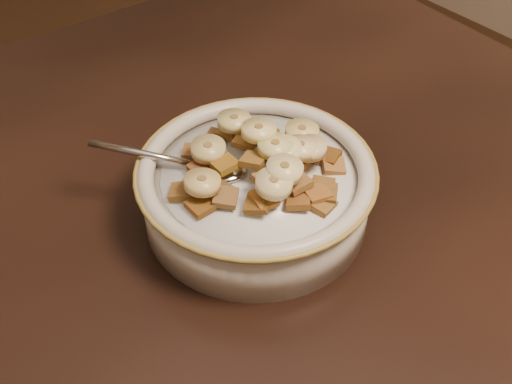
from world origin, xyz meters
TOP-DOWN VIEW (x-y plane):
  - table at (0.00, 0.00)m, footprint 1.44×0.97m
  - cereal_bowl at (0.26, -0.00)m, footprint 0.21×0.21m
  - milk at (0.26, -0.00)m, footprint 0.17×0.17m
  - spoon at (0.23, 0.02)m, footprint 0.06×0.06m
  - cereal_square_0 at (0.22, 0.03)m, footprint 0.02×0.02m
  - cereal_square_1 at (0.23, 0.05)m, footprint 0.03×0.03m
  - cereal_square_2 at (0.28, -0.02)m, footprint 0.02×0.02m
  - cereal_square_3 at (0.27, 0.06)m, footprint 0.03×0.03m
  - cereal_square_4 at (0.32, -0.03)m, footprint 0.03×0.03m
  - cereal_square_5 at (0.21, 0.02)m, footprint 0.03×0.03m
  - cereal_square_6 at (0.28, -0.06)m, footprint 0.03×0.03m
  - cereal_square_7 at (0.29, -0.06)m, footprint 0.02×0.02m
  - cereal_square_8 at (0.21, -0.02)m, footprint 0.03×0.03m
  - cereal_square_9 at (0.28, 0.02)m, footprint 0.03×0.03m
  - cereal_square_10 at (0.27, -0.04)m, footprint 0.02×0.02m
  - cereal_square_11 at (0.19, -0.01)m, footprint 0.02×0.02m
  - cereal_square_12 at (0.27, 0.03)m, footprint 0.03×0.03m
  - cereal_square_13 at (0.31, -0.01)m, footprint 0.03×0.03m
  - cereal_square_14 at (0.24, -0.04)m, footprint 0.02×0.02m
  - cereal_square_15 at (0.32, -0.02)m, footprint 0.02×0.03m
  - cereal_square_16 at (0.32, -0.04)m, footprint 0.03×0.03m
  - cereal_square_17 at (0.21, -0.00)m, footprint 0.03×0.03m
  - cereal_square_18 at (0.29, -0.05)m, footprint 0.03×0.03m
  - cereal_square_19 at (0.25, -0.00)m, footprint 0.03×0.03m
  - cereal_square_20 at (0.28, 0.04)m, footprint 0.03×0.03m
  - cereal_square_21 at (0.23, 0.01)m, footprint 0.02×0.02m
  - cereal_square_22 at (0.29, 0.02)m, footprint 0.03×0.03m
  - cereal_square_23 at (0.28, -0.06)m, footprint 0.03×0.03m
  - cereal_square_24 at (0.25, -0.03)m, footprint 0.02×0.02m
  - cereal_square_25 at (0.27, -0.07)m, footprint 0.02×0.02m
  - cereal_square_26 at (0.19, 0.02)m, footprint 0.03×0.03m
  - cereal_square_27 at (0.26, -0.06)m, footprint 0.03×0.03m
  - cereal_square_28 at (0.33, 0.01)m, footprint 0.02×0.02m
  - cereal_square_29 at (0.26, 0.06)m, footprint 0.03×0.03m
  - cereal_square_30 at (0.23, -0.04)m, footprint 0.03×0.03m
  - banana_slice_0 at (0.31, -0.02)m, footprint 0.03×0.03m
  - banana_slice_1 at (0.31, -0.00)m, footprint 0.04×0.04m
  - banana_slice_2 at (0.27, 0.01)m, footprint 0.04×0.04m
  - banana_slice_3 at (0.28, -0.02)m, footprint 0.04×0.04m
  - banana_slice_4 at (0.20, 0.00)m, footprint 0.04×0.04m
  - banana_slice_5 at (0.26, -0.04)m, footprint 0.04×0.04m
  - banana_slice_6 at (0.27, -0.01)m, footprint 0.04×0.04m
  - banana_slice_7 at (0.29, -0.02)m, footprint 0.04×0.04m
  - banana_slice_8 at (0.24, -0.04)m, footprint 0.04×0.04m
  - banana_slice_9 at (0.23, 0.03)m, footprint 0.04×0.04m
  - banana_slice_10 at (0.30, -0.02)m, footprint 0.04×0.04m
  - banana_slice_11 at (0.27, 0.05)m, footprint 0.04×0.04m

SIDE VIEW (x-z plane):
  - table at x=0.00m, z-range 0.71..0.75m
  - cereal_bowl at x=0.26m, z-range 0.75..0.80m
  - milk at x=0.26m, z-range 0.80..0.80m
  - spoon at x=0.23m, z-range 0.80..0.81m
  - cereal_square_16 at x=0.32m, z-range 0.80..0.81m
  - cereal_square_29 at x=0.26m, z-range 0.80..0.81m
  - cereal_square_25 at x=0.27m, z-range 0.80..0.81m
  - cereal_square_18 at x=0.29m, z-range 0.80..0.81m
  - cereal_square_28 at x=0.33m, z-range 0.80..0.81m
  - cereal_square_15 at x=0.32m, z-range 0.80..0.81m
  - cereal_square_7 at x=0.29m, z-range 0.80..0.81m
  - cereal_square_4 at x=0.32m, z-range 0.80..0.81m
  - cereal_square_11 at x=0.19m, z-range 0.80..0.81m
  - cereal_square_27 at x=0.26m, z-range 0.80..0.81m
  - cereal_square_1 at x=0.23m, z-range 0.80..0.81m
  - cereal_square_5 at x=0.21m, z-range 0.80..0.81m
  - cereal_square_26 at x=0.19m, z-range 0.80..0.81m
  - cereal_square_23 at x=0.28m, z-range 0.80..0.81m
  - cereal_square_6 at x=0.28m, z-range 0.81..0.81m
  - cereal_square_3 at x=0.27m, z-range 0.80..0.81m
  - cereal_square_13 at x=0.31m, z-range 0.80..0.81m
  - cereal_square_0 at x=0.22m, z-range 0.80..0.82m
  - cereal_square_17 at x=0.21m, z-range 0.80..0.82m
  - cereal_square_8 at x=0.21m, z-range 0.81..0.82m
  - cereal_square_30 at x=0.23m, z-range 0.80..0.82m
  - cereal_square_22 at x=0.29m, z-range 0.81..0.82m
  - cereal_square_20 at x=0.28m, z-range 0.81..0.82m
  - cereal_square_14 at x=0.24m, z-range 0.81..0.82m
  - cereal_square_2 at x=0.28m, z-range 0.81..0.82m
  - cereal_square_10 at x=0.27m, z-range 0.81..0.82m
  - cereal_square_9 at x=0.28m, z-range 0.81..0.82m
  - cereal_square_12 at x=0.27m, z-range 0.81..0.82m
  - cereal_square_24 at x=0.25m, z-range 0.81..0.82m
  - cereal_square_21 at x=0.23m, z-range 0.81..0.82m
  - banana_slice_0 at x=0.31m, z-range 0.81..0.83m
  - banana_slice_1 at x=0.31m, z-range 0.82..0.83m
  - banana_slice_4 at x=0.20m, z-range 0.81..0.83m
  - banana_slice_9 at x=0.23m, z-range 0.82..0.83m
  - cereal_square_19 at x=0.25m, z-range 0.82..0.83m
  - banana_slice_10 at x=0.30m, z-range 0.82..0.83m
  - banana_slice_11 at x=0.27m, z-range 0.82..0.83m
  - banana_slice_7 at x=0.29m, z-range 0.82..0.83m
  - banana_slice_8 at x=0.24m, z-range 0.82..0.83m
  - banana_slice_3 at x=0.28m, z-range 0.82..0.84m
  - banana_slice_6 at x=0.27m, z-range 0.82..0.84m
  - banana_slice_5 at x=0.26m, z-range 0.82..0.84m
  - banana_slice_2 at x=0.27m, z-range 0.83..0.84m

